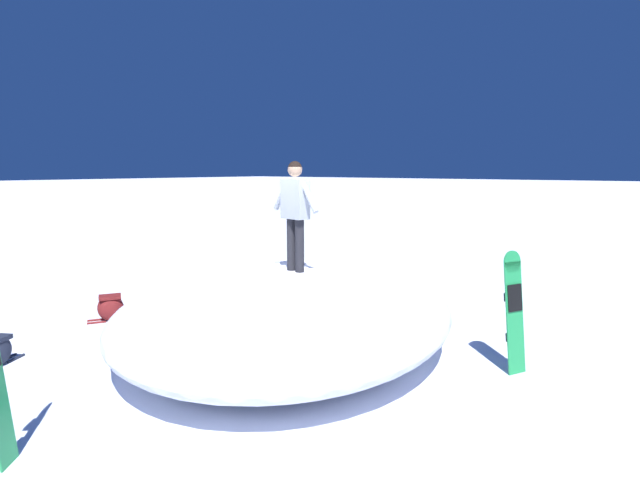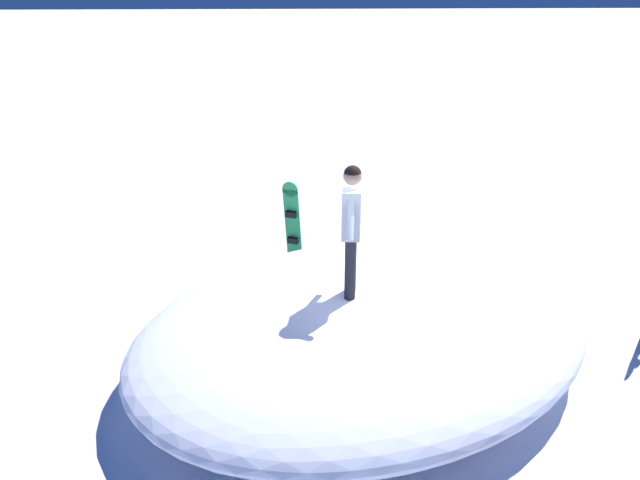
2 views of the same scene
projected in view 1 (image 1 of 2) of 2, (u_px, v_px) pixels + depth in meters
ground at (287, 339)px, 7.97m from camera, size 240.00×240.00×0.00m
snow_mound at (288, 307)px, 7.88m from camera, size 7.35×7.94×1.05m
snowboarder_standing at (295, 206)px, 7.87m from camera, size 1.02×0.29×1.71m
snowboard_primary_upright at (514, 310)px, 6.62m from camera, size 0.32×0.35×1.59m
backpack_near at (111, 307)px, 8.92m from camera, size 0.52×0.66×0.47m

